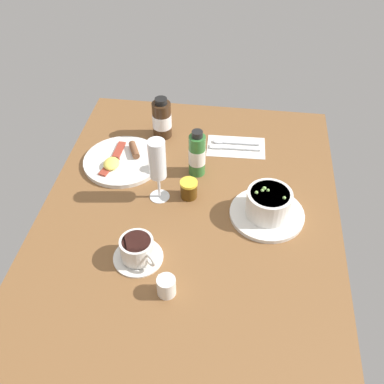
% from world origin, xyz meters
% --- Properties ---
extents(ground_plane, '(1.10, 0.84, 0.03)m').
position_xyz_m(ground_plane, '(0.00, 0.00, -0.01)').
color(ground_plane, brown).
extents(porridge_bowl, '(0.21, 0.21, 0.09)m').
position_xyz_m(porridge_bowl, '(0.01, -0.22, 0.04)').
color(porridge_bowl, silver).
rests_on(porridge_bowl, ground_plane).
extents(cutlery_setting, '(0.12, 0.19, 0.01)m').
position_xyz_m(cutlery_setting, '(0.31, -0.11, 0.00)').
color(cutlery_setting, silver).
rests_on(cutlery_setting, ground_plane).
extents(coffee_cup, '(0.13, 0.13, 0.07)m').
position_xyz_m(coffee_cup, '(-0.18, 0.11, 0.03)').
color(coffee_cup, silver).
rests_on(coffee_cup, ground_plane).
extents(creamer_jug, '(0.05, 0.05, 0.06)m').
position_xyz_m(creamer_jug, '(-0.27, 0.02, 0.03)').
color(creamer_jug, silver).
rests_on(creamer_jug, ground_plane).
extents(wine_glass, '(0.06, 0.06, 0.20)m').
position_xyz_m(wine_glass, '(0.05, 0.09, 0.13)').
color(wine_glass, white).
rests_on(wine_glass, ground_plane).
extents(jam_jar, '(0.05, 0.05, 0.06)m').
position_xyz_m(jam_jar, '(0.06, 0.01, 0.03)').
color(jam_jar, '#4D2F0B').
rests_on(jam_jar, ground_plane).
extents(sauce_bottle_green, '(0.05, 0.05, 0.15)m').
position_xyz_m(sauce_bottle_green, '(0.17, -0.00, 0.07)').
color(sauce_bottle_green, '#337233').
rests_on(sauce_bottle_green, ground_plane).
extents(sauce_bottle_brown, '(0.06, 0.06, 0.14)m').
position_xyz_m(sauce_bottle_brown, '(0.35, 0.14, 0.06)').
color(sauce_bottle_brown, '#382314').
rests_on(sauce_bottle_brown, ground_plane).
extents(breakfast_plate, '(0.25, 0.25, 0.04)m').
position_xyz_m(breakfast_plate, '(0.19, 0.24, 0.01)').
color(breakfast_plate, silver).
rests_on(breakfast_plate, ground_plane).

